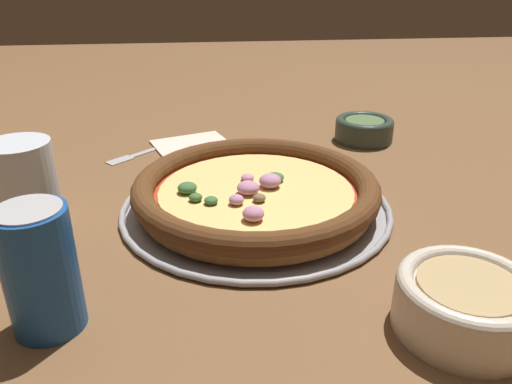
{
  "coord_description": "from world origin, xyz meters",
  "views": [
    {
      "loc": [
        0.07,
        0.61,
        0.32
      ],
      "look_at": [
        0.0,
        0.0,
        0.03
      ],
      "focal_mm": 35.0,
      "sensor_mm": 36.0,
      "label": 1
    }
  ],
  "objects": [
    {
      "name": "beverage_can",
      "position": [
        0.22,
        0.21,
        0.06
      ],
      "size": [
        0.07,
        0.07,
        0.12
      ],
      "color": "#194C99",
      "rests_on": "ground_plane"
    },
    {
      "name": "fork",
      "position": [
        0.17,
        -0.24,
        0.0
      ],
      "size": [
        0.14,
        0.13,
        0.0
      ],
      "rotation": [
        0.0,
        0.0,
        7.02
      ],
      "color": "#B7B7BC",
      "rests_on": "ground_plane"
    },
    {
      "name": "pizza_tray",
      "position": [
        0.0,
        0.0,
        0.0
      ],
      "size": [
        0.37,
        0.37,
        0.01
      ],
      "color": "#9E9EA3",
      "rests_on": "ground_plane"
    },
    {
      "name": "bowl_near",
      "position": [
        -0.16,
        0.26,
        0.03
      ],
      "size": [
        0.13,
        0.13,
        0.06
      ],
      "color": "beige",
      "rests_on": "ground_plane"
    },
    {
      "name": "drinking_cup",
      "position": [
        0.29,
        0.02,
        0.06
      ],
      "size": [
        0.08,
        0.08,
        0.12
      ],
      "color": "silver",
      "rests_on": "ground_plane"
    },
    {
      "name": "napkin",
      "position": [
        0.09,
        -0.27,
        0.0
      ],
      "size": [
        0.16,
        0.14,
        0.01
      ],
      "rotation": [
        0.0,
        0.0,
        0.34
      ],
      "color": "beige",
      "rests_on": "ground_plane"
    },
    {
      "name": "ground_plane",
      "position": [
        0.0,
        0.0,
        0.0
      ],
      "size": [
        3.0,
        3.0,
        0.0
      ],
      "primitive_type": "plane",
      "color": "brown"
    },
    {
      "name": "bowl_far",
      "position": [
        -0.23,
        -0.26,
        0.02
      ],
      "size": [
        0.11,
        0.11,
        0.04
      ],
      "color": "#334238",
      "rests_on": "ground_plane"
    },
    {
      "name": "pizza",
      "position": [
        0.0,
        0.0,
        0.03
      ],
      "size": [
        0.33,
        0.33,
        0.04
      ],
      "color": "#A86B33",
      "rests_on": "pizza_tray"
    }
  ]
}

